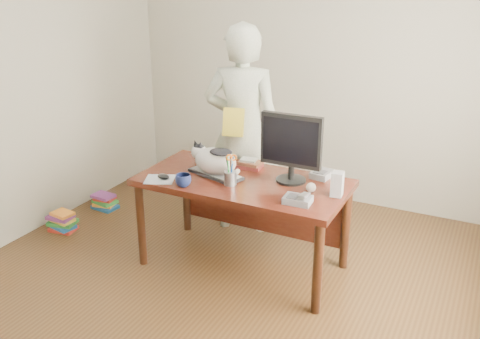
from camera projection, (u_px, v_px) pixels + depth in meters
name	position (u px, v px, depth m)	size (l,w,h in m)	color
room	(201.00, 124.00, 3.38)	(4.50, 4.50, 4.50)	black
desk	(247.00, 194.00, 4.22)	(1.60, 0.80, 0.75)	black
keyboard	(216.00, 174.00, 4.18)	(0.49, 0.29, 0.03)	black
cat	(214.00, 159.00, 4.14)	(0.45, 0.30, 0.25)	silver
monitor	(291.00, 145.00, 3.95)	(0.47, 0.23, 0.53)	black
pen_cup	(230.00, 176.00, 3.98)	(0.12, 0.12, 0.24)	gray
mousepad	(160.00, 179.00, 4.10)	(0.28, 0.27, 0.00)	#ABB1B7
mouse	(163.00, 176.00, 4.10)	(0.12, 0.10, 0.04)	black
coffee_mug	(183.00, 180.00, 3.96)	(0.12, 0.12, 0.09)	black
phone	(298.00, 199.00, 3.69)	(0.20, 0.17, 0.09)	slate
speaker	(337.00, 184.00, 3.78)	(0.09, 0.10, 0.18)	#9D9D9F
baseball	(311.00, 187.00, 3.86)	(0.07, 0.07, 0.07)	beige
book_stack	(250.00, 164.00, 4.33)	(0.21, 0.16, 0.07)	#541816
calculator	(322.00, 174.00, 4.14)	(0.15, 0.19, 0.05)	slate
person	(242.00, 130.00, 4.69)	(0.68, 0.45, 1.86)	white
held_book	(233.00, 122.00, 4.51)	(0.20, 0.14, 0.25)	gold
book_pile_a	(62.00, 222.00, 4.90)	(0.27, 0.22, 0.18)	#AD2318
book_pile_b	(105.00, 202.00, 5.36)	(0.26, 0.20, 0.15)	#164D88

